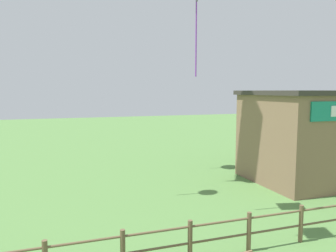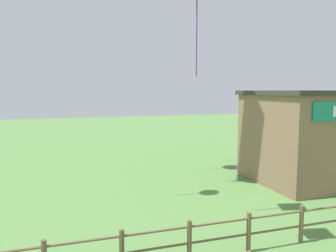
{
  "view_description": "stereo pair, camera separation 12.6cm",
  "coord_description": "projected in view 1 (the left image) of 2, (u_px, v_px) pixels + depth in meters",
  "views": [
    {
      "loc": [
        -3.52,
        -2.22,
        4.97
      ],
      "look_at": [
        0.0,
        8.18,
        3.79
      ],
      "focal_mm": 35.0,
      "sensor_mm": 36.0,
      "label": 1
    },
    {
      "loc": [
        -3.4,
        -2.26,
        4.97
      ],
      "look_at": [
        0.0,
        8.18,
        3.79
      ],
      "focal_mm": 35.0,
      "sensor_mm": 36.0,
      "label": 2
    }
  ],
  "objects": [
    {
      "name": "seaside_building",
      "position": [
        328.0,
        135.0,
        18.38
      ],
      "size": [
        9.03,
        5.52,
        4.98
      ],
      "color": "#84664C",
      "rests_on": "ground_plane"
    },
    {
      "name": "wooden_fence",
      "position": [
        190.0,
        239.0,
        9.49
      ],
      "size": [
        15.91,
        0.14,
        1.25
      ],
      "color": "brown",
      "rests_on": "ground_plane"
    }
  ]
}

